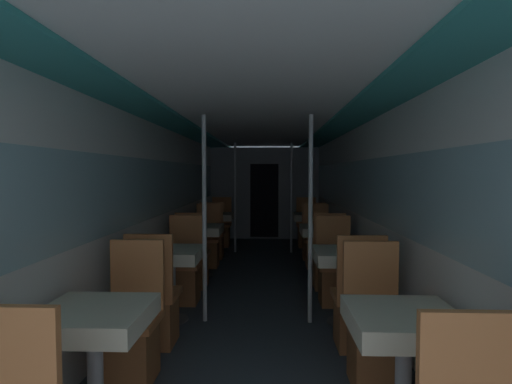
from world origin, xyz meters
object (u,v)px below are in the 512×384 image
at_px(dining_table_left_1, 171,259).
at_px(support_pole_left_3, 235,197).
at_px(chair_left_far_0, 131,339).
at_px(chair_left_near_3, 213,241).
at_px(dining_table_left_0, 94,326).
at_px(chair_left_far_1, 184,276).
at_px(chair_left_far_3, 221,231).
at_px(dining_table_left_3, 217,219).
at_px(chair_right_far_0, 375,342).
at_px(dining_table_right_1, 345,260).
at_px(support_pole_right_1, 310,219).
at_px(chair_left_near_1, 155,311).
at_px(chair_right_near_1, 357,313).
at_px(dining_table_left_2, 201,233).
at_px(dining_table_right_0, 404,330).
at_px(chair_right_far_2, 317,248).
at_px(chair_left_near_2, 194,264).
at_px(chair_right_near_2, 327,265).
at_px(chair_right_far_3, 307,232).
at_px(chair_left_far_2, 208,247).
at_px(dining_table_right_3, 310,219).
at_px(dining_table_right_2, 322,234).
at_px(support_pole_right_3, 291,198).
at_px(chair_right_far_1, 335,277).
at_px(support_pole_left_1, 204,219).
at_px(chair_right_near_3, 313,242).

distance_m(dining_table_left_1, support_pole_left_3, 3.57).
height_order(chair_left_far_0, chair_left_near_3, same).
xyz_separation_m(dining_table_left_0, chair_left_far_1, (0.00, 2.36, -0.32)).
relative_size(chair_left_far_3, support_pole_left_3, 0.48).
xyz_separation_m(dining_table_left_3, chair_right_far_0, (1.75, -4.71, -0.32)).
relative_size(dining_table_right_1, support_pole_right_1, 0.35).
bearing_deg(chair_left_near_1, chair_left_far_3, 90.00).
height_order(dining_table_left_1, chair_right_near_1, chair_right_near_1).
xyz_separation_m(dining_table_left_2, support_pole_right_1, (1.41, -1.77, 0.41)).
distance_m(chair_left_far_0, dining_table_right_0, 1.87).
bearing_deg(chair_right_near_1, chair_left_near_3, 116.33).
xyz_separation_m(chair_left_far_3, dining_table_right_1, (1.75, -4.12, 0.32)).
relative_size(dining_table_left_1, chair_right_far_2, 0.74).
bearing_deg(chair_left_near_2, dining_table_left_2, 90.00).
height_order(chair_left_near_3, chair_right_near_2, same).
xyz_separation_m(dining_table_right_1, chair_right_far_3, (-0.00, 4.12, -0.32)).
bearing_deg(chair_right_near_1, support_pole_right_1, 120.19).
distance_m(chair_left_near_2, chair_left_near_3, 1.77).
relative_size(chair_left_near_1, dining_table_right_0, 1.36).
height_order(chair_left_near_3, chair_right_far_3, same).
distance_m(chair_left_far_2, chair_right_far_2, 1.75).
xyz_separation_m(chair_right_near_1, dining_table_right_3, (0.00, 4.12, 0.32)).
bearing_deg(dining_table_right_2, support_pole_right_1, -100.99).
height_order(chair_right_far_0, support_pole_right_3, support_pole_right_3).
height_order(chair_left_far_0, chair_left_far_1, same).
distance_m(chair_left_far_0, support_pole_right_3, 4.97).
distance_m(chair_left_near_3, support_pole_right_3, 1.69).
bearing_deg(dining_table_left_0, chair_right_near_2, 59.29).
distance_m(dining_table_left_3, chair_right_far_0, 5.03).
distance_m(chair_left_near_2, chair_right_near_1, 2.49).
xyz_separation_m(dining_table_left_1, dining_table_right_2, (1.75, 1.77, 0.00)).
xyz_separation_m(chair_left_far_3, dining_table_right_2, (1.75, -2.36, 0.32)).
height_order(dining_table_left_3, chair_right_far_1, chair_right_far_1).
bearing_deg(support_pole_right_1, chair_left_far_0, -140.06).
bearing_deg(chair_right_far_0, support_pole_right_3, -85.83).
xyz_separation_m(chair_left_near_2, dining_table_right_1, (1.75, -1.18, 0.32)).
distance_m(dining_table_right_1, support_pole_right_1, 0.53).
height_order(chair_left_far_1, dining_table_right_1, chair_left_far_1).
height_order(chair_left_far_0, dining_table_right_1, chair_left_far_0).
xyz_separation_m(chair_left_near_3, support_pole_left_3, (0.34, 0.59, 0.73)).
bearing_deg(chair_left_near_2, chair_left_far_3, 90.00).
bearing_deg(chair_left_far_0, chair_right_far_0, -180.00).
bearing_deg(support_pole_left_1, chair_left_far_2, 98.28).
xyz_separation_m(support_pole_left_1, chair_right_near_2, (1.41, 1.18, -0.73)).
relative_size(chair_left_far_1, chair_left_far_2, 1.00).
height_order(chair_left_far_1, chair_left_near_2, same).
distance_m(chair_left_far_0, chair_left_near_3, 4.12).
bearing_deg(chair_right_near_3, dining_table_right_2, -90.00).
xyz_separation_m(chair_right_near_2, support_pole_right_3, (-0.34, 2.36, 0.73)).
relative_size(chair_left_far_2, chair_right_far_3, 1.00).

